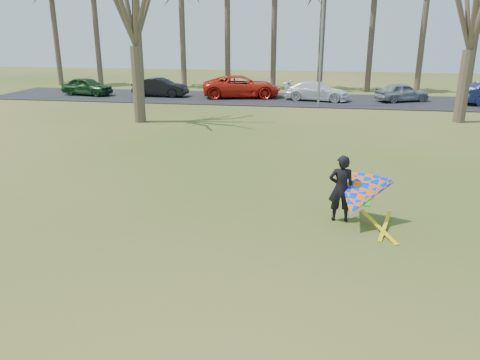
% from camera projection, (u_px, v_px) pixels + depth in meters
% --- Properties ---
extents(ground, '(100.00, 100.00, 0.00)m').
position_uv_depth(ground, '(226.00, 247.00, 11.50)').
color(ground, '#274D11').
rests_on(ground, ground).
extents(parking_strip, '(46.00, 7.00, 0.06)m').
position_uv_depth(parking_strip, '(291.00, 100.00, 34.93)').
color(parking_strip, black).
rests_on(parking_strip, ground).
extents(streetlight, '(2.28, 0.18, 8.00)m').
position_uv_depth(streetlight, '(324.00, 39.00, 30.40)').
color(streetlight, gray).
rests_on(streetlight, ground).
extents(car_0, '(4.25, 2.26, 1.38)m').
position_uv_depth(car_0, '(87.00, 86.00, 36.83)').
color(car_0, '#183D1A').
rests_on(car_0, parking_strip).
extents(car_1, '(4.27, 1.63, 1.39)m').
position_uv_depth(car_1, '(160.00, 87.00, 36.17)').
color(car_1, black).
rests_on(car_1, parking_strip).
extents(car_2, '(6.33, 3.86, 1.64)m').
position_uv_depth(car_2, '(241.00, 86.00, 35.61)').
color(car_2, red).
rests_on(car_2, parking_strip).
extents(car_3, '(4.95, 2.71, 1.36)m').
position_uv_depth(car_3, '(317.00, 91.00, 34.16)').
color(car_3, white).
rests_on(car_3, parking_strip).
extents(car_4, '(4.16, 3.03, 1.32)m').
position_uv_depth(car_4, '(402.00, 92.00, 33.69)').
color(car_4, gray).
rests_on(car_4, parking_strip).
extents(kite_flyer, '(2.13, 2.39, 2.05)m').
position_uv_depth(kite_flyer, '(356.00, 195.00, 12.60)').
color(kite_flyer, black).
rests_on(kite_flyer, ground).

